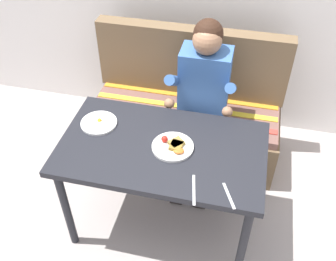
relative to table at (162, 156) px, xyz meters
name	(u,v)px	position (x,y,z in m)	size (l,w,h in m)	color
ground_plane	(163,220)	(0.00, 0.00, -0.65)	(8.00, 8.00, 0.00)	#A99F9B
table	(162,156)	(0.00, 0.00, 0.00)	(1.20, 0.70, 0.73)	black
couch	(186,117)	(0.00, 0.76, -0.32)	(1.44, 0.56, 1.00)	brown
person	(203,89)	(0.14, 0.59, 0.09)	(0.45, 0.61, 1.21)	#3A63A6
plate_breakfast	(173,147)	(0.07, 0.00, 0.10)	(0.24, 0.24, 0.05)	white
plate_eggs	(99,123)	(-0.43, 0.10, 0.09)	(0.22, 0.22, 0.04)	white
fork	(229,196)	(0.42, -0.28, 0.08)	(0.01, 0.17, 0.01)	silver
knife	(194,190)	(0.24, -0.28, 0.08)	(0.01, 0.20, 0.01)	silver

